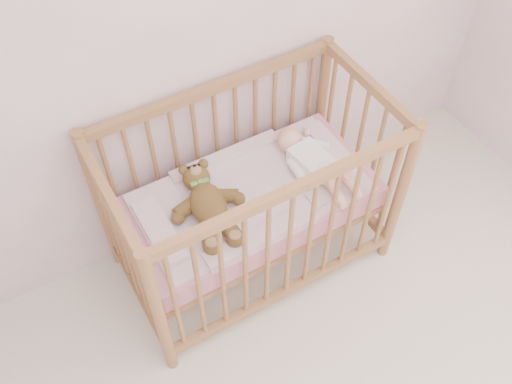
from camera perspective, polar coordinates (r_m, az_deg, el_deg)
wall_back at (r=2.43m, az=-10.70°, el=15.95°), size 4.00×0.02×2.70m
crib at (r=2.82m, az=-0.51°, el=-0.85°), size 1.36×0.76×1.00m
mattress at (r=2.83m, az=-0.51°, el=-1.04°), size 1.22×0.62×0.13m
blanket at (r=2.77m, az=-0.52°, el=-0.08°), size 1.10×0.58×0.06m
baby at (r=2.82m, az=5.59°, el=3.26°), size 0.35×0.61×0.14m
teddy_bear at (r=2.63m, az=-4.79°, el=-1.23°), size 0.45×0.58×0.15m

